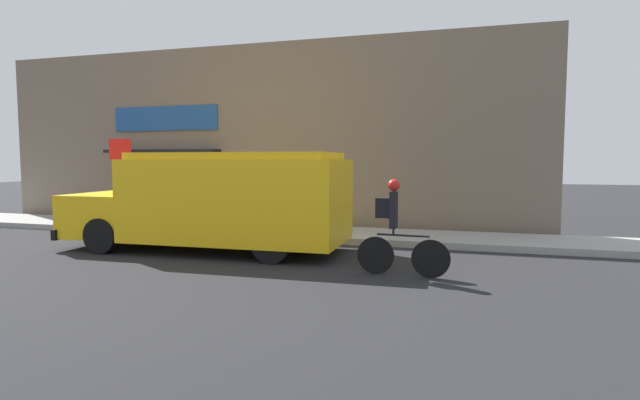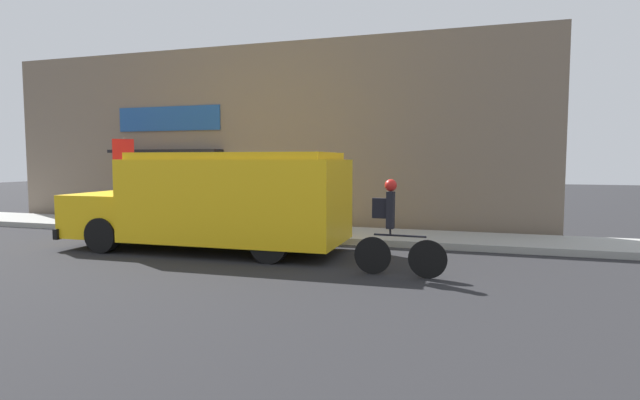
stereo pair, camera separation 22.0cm
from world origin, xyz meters
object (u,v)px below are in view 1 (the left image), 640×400
(cyclist, at_px, (396,229))
(stop_sign_post, at_px, (121,166))
(trash_bin, at_px, (239,210))
(school_bus, at_px, (218,201))

(cyclist, distance_m, stop_sign_post, 9.30)
(cyclist, distance_m, trash_bin, 6.46)
(school_bus, height_order, stop_sign_post, stop_sign_post)
(cyclist, bearing_deg, trash_bin, 143.93)
(school_bus, distance_m, trash_bin, 2.94)
(cyclist, bearing_deg, stop_sign_post, 160.27)
(school_bus, bearing_deg, stop_sign_post, 151.35)
(school_bus, distance_m, cyclist, 4.40)
(cyclist, height_order, stop_sign_post, stop_sign_post)
(stop_sign_post, relative_size, trash_bin, 2.62)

